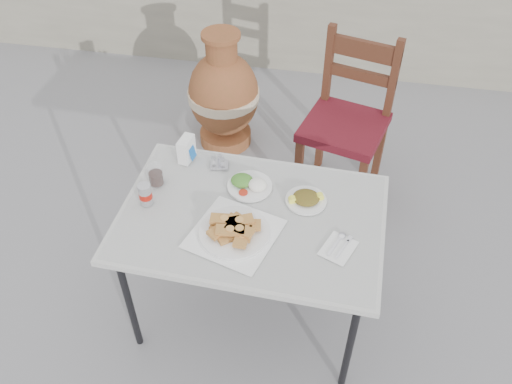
% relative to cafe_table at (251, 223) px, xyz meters
% --- Properties ---
extents(ground, '(80.00, 80.00, 0.00)m').
position_rel_cafe_table_xyz_m(ground, '(-0.05, 0.00, -0.65)').
color(ground, slate).
rests_on(ground, ground).
extents(cafe_table, '(1.18, 0.82, 0.70)m').
position_rel_cafe_table_xyz_m(cafe_table, '(0.00, 0.00, 0.00)').
color(cafe_table, black).
rests_on(cafe_table, ground).
extents(pide_plate, '(0.42, 0.42, 0.07)m').
position_rel_cafe_table_xyz_m(pide_plate, '(-0.05, -0.12, 0.08)').
color(pide_plate, white).
rests_on(pide_plate, cafe_table).
extents(salad_rice_plate, '(0.21, 0.21, 0.05)m').
position_rel_cafe_table_xyz_m(salad_rice_plate, '(-0.04, 0.18, 0.07)').
color(salad_rice_plate, white).
rests_on(salad_rice_plate, cafe_table).
extents(salad_chopped_plate, '(0.19, 0.19, 0.04)m').
position_rel_cafe_table_xyz_m(salad_chopped_plate, '(0.22, 0.13, 0.06)').
color(salad_chopped_plate, white).
rests_on(salad_chopped_plate, cafe_table).
extents(soda_can, '(0.06, 0.06, 0.11)m').
position_rel_cafe_table_xyz_m(soda_can, '(-0.47, -0.01, 0.10)').
color(soda_can, silver).
rests_on(soda_can, cafe_table).
extents(cola_glass, '(0.07, 0.07, 0.10)m').
position_rel_cafe_table_xyz_m(cola_glass, '(-0.47, 0.12, 0.09)').
color(cola_glass, white).
rests_on(cola_glass, cafe_table).
extents(napkin_holder, '(0.08, 0.11, 0.12)m').
position_rel_cafe_table_xyz_m(napkin_holder, '(-0.38, 0.32, 0.11)').
color(napkin_holder, white).
rests_on(napkin_holder, cafe_table).
extents(condiment_caddy, '(0.10, 0.08, 0.06)m').
position_rel_cafe_table_xyz_m(condiment_caddy, '(-0.21, 0.29, 0.07)').
color(condiment_caddy, silver).
rests_on(condiment_caddy, cafe_table).
extents(cutlery_napkin, '(0.17, 0.19, 0.01)m').
position_rel_cafe_table_xyz_m(cutlery_napkin, '(0.39, -0.11, 0.05)').
color(cutlery_napkin, white).
rests_on(cutlery_napkin, cafe_table).
extents(chair, '(0.55, 0.55, 1.02)m').
position_rel_cafe_table_xyz_m(chair, '(0.37, 1.02, -0.13)').
color(chair, '#35190E').
rests_on(chair, ground).
extents(terracotta_urn, '(0.48, 0.48, 0.83)m').
position_rel_cafe_table_xyz_m(terracotta_urn, '(-0.45, 1.35, -0.27)').
color(terracotta_urn, brown).
rests_on(terracotta_urn, ground).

